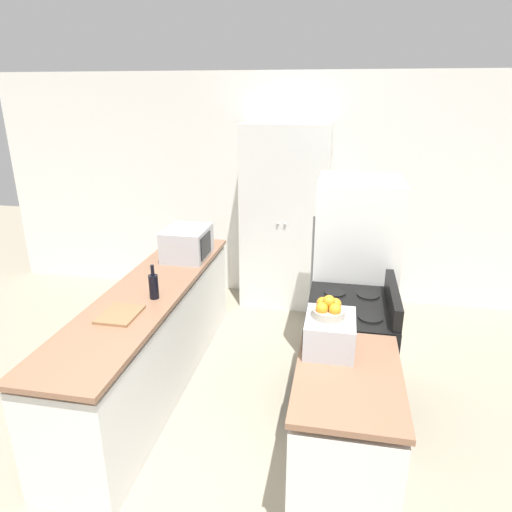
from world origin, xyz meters
TOP-DOWN VIEW (x-y plane):
  - wall_back at (0.00, 3.58)m, footprint 7.00×0.06m
  - counter_left at (-0.79, 1.46)m, footprint 0.60×2.73m
  - counter_right at (0.79, 0.58)m, footprint 0.60×0.95m
  - pantry_cabinet at (0.07, 3.29)m, footprint 0.96×0.49m
  - stove at (0.81, 1.47)m, footprint 0.66×0.79m
  - refrigerator at (0.85, 2.28)m, footprint 0.74×0.74m
  - microwave at (-0.71, 2.22)m, footprint 0.39×0.48m
  - wine_bottle at (-0.67, 1.31)m, footprint 0.07×0.07m
  - toaster_oven at (0.67, 0.82)m, footprint 0.31×0.36m
  - fruit_bowl at (0.66, 0.84)m, footprint 0.20×0.20m
  - cutting_board at (-0.79, 0.99)m, footprint 0.25×0.31m

SIDE VIEW (x-z plane):
  - counter_right at x=0.79m, z-range -0.01..0.87m
  - counter_left at x=-0.79m, z-range -0.01..0.87m
  - stove at x=0.81m, z-range -0.07..0.98m
  - refrigerator at x=0.85m, z-range 0.00..1.69m
  - cutting_board at x=-0.79m, z-range 0.89..0.91m
  - wine_bottle at x=-0.67m, z-range 0.86..1.13m
  - toaster_oven at x=0.67m, z-range 0.89..1.10m
  - microwave at x=-0.71m, z-range 0.89..1.18m
  - pantry_cabinet at x=0.07m, z-range 0.00..2.07m
  - fruit_bowl at x=0.66m, z-range 1.08..1.22m
  - wall_back at x=0.00m, z-range 0.00..2.60m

